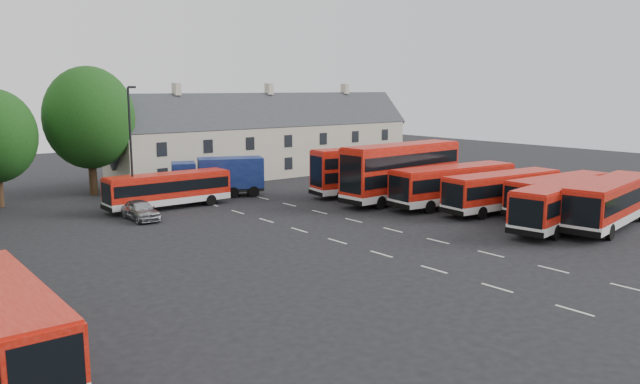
{
  "coord_description": "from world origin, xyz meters",
  "views": [
    {
      "loc": [
        -24.97,
        -27.25,
        9.62
      ],
      "look_at": [
        2.76,
        7.17,
        2.2
      ],
      "focal_mm": 35.0,
      "sensor_mm": 36.0,
      "label": 1
    }
  ],
  "objects_px": {
    "bus_row_a": "(610,199)",
    "bus_dd_south": "(401,169)",
    "box_truck": "(219,175)",
    "lamppost": "(131,146)",
    "silver_car": "(140,210)",
    "bus_west": "(6,317)"
  },
  "relations": [
    {
      "from": "box_truck",
      "to": "silver_car",
      "type": "xyz_separation_m",
      "value": [
        -9.52,
        -5.03,
        -1.21
      ]
    },
    {
      "from": "bus_west",
      "to": "lamppost",
      "type": "height_order",
      "value": "lamppost"
    },
    {
      "from": "bus_west",
      "to": "lamppost",
      "type": "distance_m",
      "value": 27.44
    },
    {
      "from": "bus_row_a",
      "to": "bus_dd_south",
      "type": "xyz_separation_m",
      "value": [
        -3.99,
        16.05,
        0.8
      ]
    },
    {
      "from": "lamppost",
      "to": "bus_dd_south",
      "type": "bearing_deg",
      "value": -26.34
    },
    {
      "from": "bus_row_a",
      "to": "bus_west",
      "type": "distance_m",
      "value": 37.87
    },
    {
      "from": "bus_west",
      "to": "box_truck",
      "type": "relative_size",
      "value": 1.26
    },
    {
      "from": "silver_car",
      "to": "lamppost",
      "type": "relative_size",
      "value": 0.45
    },
    {
      "from": "lamppost",
      "to": "bus_row_a",
      "type": "bearing_deg",
      "value": -47.5
    },
    {
      "from": "bus_row_a",
      "to": "lamppost",
      "type": "xyz_separation_m",
      "value": [
        -23.62,
        25.77,
        3.19
      ]
    },
    {
      "from": "box_truck",
      "to": "lamppost",
      "type": "xyz_separation_m",
      "value": [
        -8.82,
        -2.15,
        3.25
      ]
    },
    {
      "from": "bus_dd_south",
      "to": "box_truck",
      "type": "height_order",
      "value": "bus_dd_south"
    },
    {
      "from": "bus_dd_south",
      "to": "bus_west",
      "type": "height_order",
      "value": "bus_dd_south"
    },
    {
      "from": "silver_car",
      "to": "bus_row_a",
      "type": "bearing_deg",
      "value": -42.35
    },
    {
      "from": "bus_row_a",
      "to": "silver_car",
      "type": "xyz_separation_m",
      "value": [
        -24.32,
        22.89,
        -1.27
      ]
    },
    {
      "from": "bus_row_a",
      "to": "bus_dd_south",
      "type": "relative_size",
      "value": 1.0
    },
    {
      "from": "silver_car",
      "to": "lamppost",
      "type": "height_order",
      "value": "lamppost"
    },
    {
      "from": "bus_dd_south",
      "to": "silver_car",
      "type": "distance_m",
      "value": 21.56
    },
    {
      "from": "bus_row_a",
      "to": "bus_west",
      "type": "relative_size",
      "value": 1.17
    },
    {
      "from": "box_truck",
      "to": "bus_dd_south",
      "type": "bearing_deg",
      "value": -24.16
    },
    {
      "from": "bus_west",
      "to": "silver_car",
      "type": "relative_size",
      "value": 2.4
    },
    {
      "from": "bus_row_a",
      "to": "bus_dd_south",
      "type": "bearing_deg",
      "value": 94.07
    }
  ]
}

